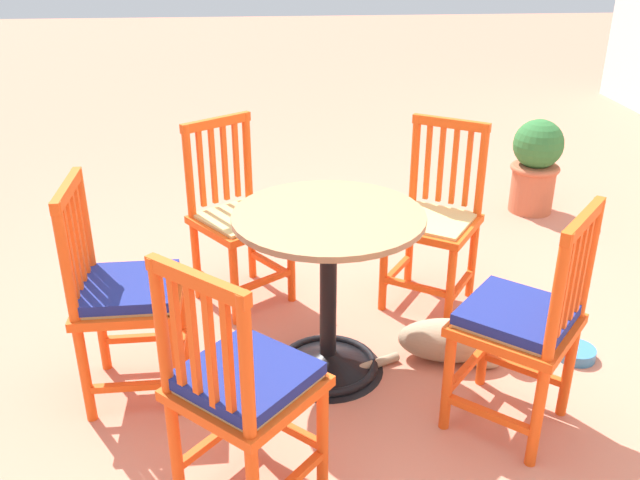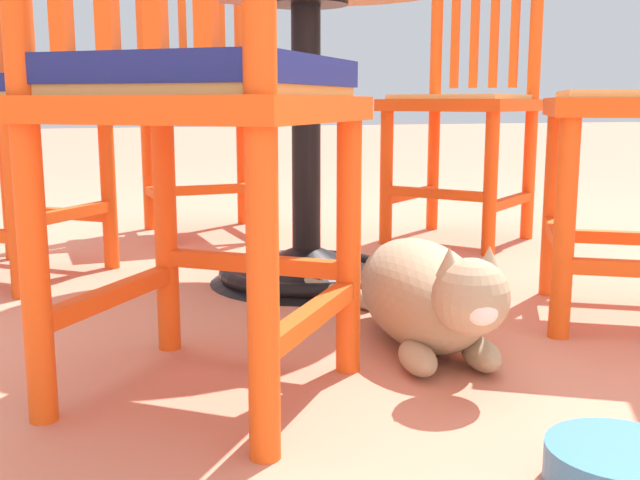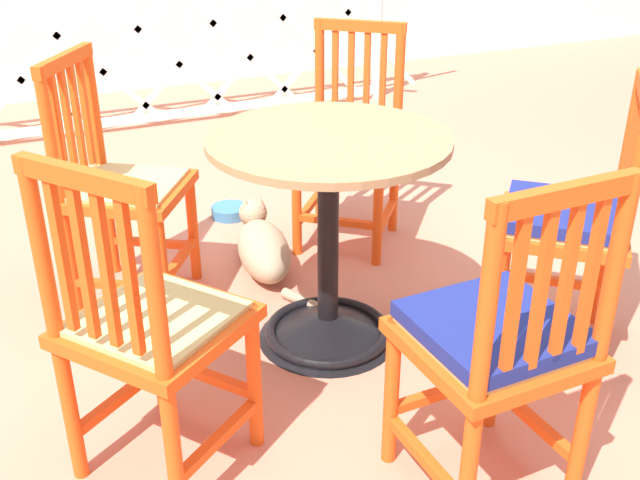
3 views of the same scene
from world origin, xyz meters
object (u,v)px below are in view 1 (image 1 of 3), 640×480
cafe_table (328,312)px  orange_chair_facing_out (238,219)px  tabby_cat (457,341)px  terracotta_planter (536,164)px  pet_water_bowl (576,353)px  orange_chair_by_planter (434,222)px  orange_chair_near_fence (124,295)px  orange_chair_at_corner (522,323)px  orange_chair_tucked_in (242,388)px

cafe_table → orange_chair_facing_out: size_ratio=0.83×
tabby_cat → orange_chair_facing_out: bearing=-123.9°
terracotta_planter → pet_water_bowl: 1.75m
tabby_cat → orange_chair_by_planter: bearing=-179.7°
tabby_cat → pet_water_bowl: tabby_cat is taller
tabby_cat → orange_chair_near_fence: bearing=-85.7°
orange_chair_facing_out → cafe_table: bearing=29.8°
orange_chair_at_corner → orange_chair_facing_out: (-1.07, -1.05, -0.01)m
orange_chair_near_fence → tabby_cat: orange_chair_near_fence is taller
orange_chair_tucked_in → orange_chair_by_planter: 1.54m
orange_chair_tucked_in → orange_chair_facing_out: 1.36m
cafe_table → orange_chair_at_corner: size_ratio=0.83×
cafe_table → orange_chair_near_fence: size_ratio=0.83×
orange_chair_near_fence → tabby_cat: size_ratio=1.22×
orange_chair_near_fence → orange_chair_tucked_in: bearing=37.0°
orange_chair_by_planter → orange_chair_near_fence: bearing=-65.2°
orange_chair_near_fence → orange_chair_tucked_in: same height
orange_chair_by_planter → tabby_cat: size_ratio=1.22×
orange_chair_tucked_in → orange_chair_facing_out: bearing=-178.0°
orange_chair_at_corner → tabby_cat: orange_chair_at_corner is taller
orange_chair_tucked_in → orange_chair_by_planter: size_ratio=1.00×
orange_chair_at_corner → terracotta_planter: bearing=157.8°
orange_chair_near_fence → pet_water_bowl: (-0.07, 1.91, -0.42)m
terracotta_planter → orange_chair_facing_out: bearing=-62.1°
orange_chair_at_corner → terracotta_planter: (-2.07, 0.84, -0.12)m
terracotta_planter → pet_water_bowl: (1.67, -0.40, -0.30)m
cafe_table → orange_chair_tucked_in: (0.70, -0.33, 0.16)m
cafe_table → orange_chair_at_corner: orange_chair_at_corner is taller
orange_chair_at_corner → orange_chair_facing_out: bearing=-135.6°
orange_chair_tucked_in → tabby_cat: (-0.72, 0.90, -0.35)m
cafe_table → tabby_cat: size_ratio=1.02×
cafe_table → terracotta_planter: cafe_table is taller
orange_chair_at_corner → orange_chair_by_planter: size_ratio=1.00×
cafe_table → terracotta_planter: size_ratio=1.23×
orange_chair_at_corner → orange_chair_facing_out: 1.50m
orange_chair_tucked_in → pet_water_bowl: (-0.69, 1.44, -0.42)m
cafe_table → terracotta_planter: bearing=137.9°
orange_chair_tucked_in → orange_chair_facing_out: same height
orange_chair_at_corner → orange_chair_by_planter: 0.96m
orange_chair_near_fence → orange_chair_at_corner: bearing=77.5°
orange_chair_facing_out → tabby_cat: size_ratio=1.22×
orange_chair_at_corner → pet_water_bowl: orange_chair_at_corner is taller
pet_water_bowl → orange_chair_near_fence: bearing=-87.9°
orange_chair_by_planter → pet_water_bowl: size_ratio=5.36×
pet_water_bowl → tabby_cat: bearing=-93.5°
cafe_table → orange_chair_facing_out: 0.78m
orange_chair_tucked_in → tabby_cat: 1.21m
cafe_table → tabby_cat: 0.60m
pet_water_bowl → orange_chair_tucked_in: bearing=-64.4°
orange_chair_by_planter → pet_water_bowl: 0.88m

